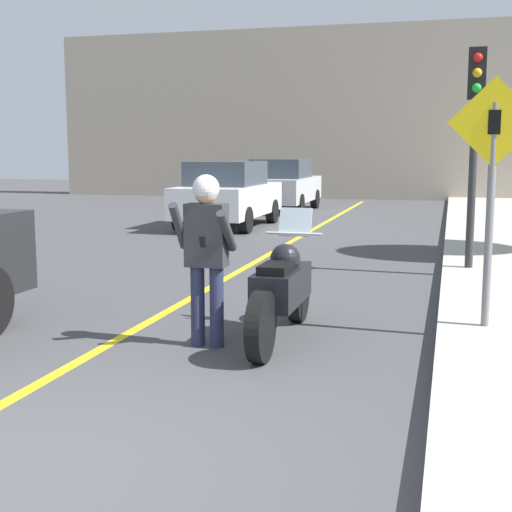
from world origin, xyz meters
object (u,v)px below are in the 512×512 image
motorcycle (282,290)px  crossing_sign (492,178)px  person_biker (206,242)px  traffic_light (475,116)px  parked_car_silver (282,185)px  parked_car_white (228,194)px

motorcycle → crossing_sign: size_ratio=0.92×
person_biker → traffic_light: traffic_light is taller
crossing_sign → traffic_light: (-0.08, 3.85, 0.80)m
crossing_sign → parked_car_silver: (-5.70, 15.07, -0.81)m
parked_car_white → parked_car_silver: bearing=87.9°
parked_car_silver → crossing_sign: bearing=-69.3°
crossing_sign → parked_car_silver: size_ratio=0.60×
traffic_light → parked_car_silver: size_ratio=0.79×
traffic_light → person_biker: bearing=-118.2°
person_biker → parked_car_white: 11.29m
motorcycle → crossing_sign: bearing=15.4°
person_biker → traffic_light: bearing=61.8°
parked_car_white → parked_car_silver: same height
motorcycle → parked_car_silver: bearing=103.2°
crossing_sign → traffic_light: traffic_light is taller
person_biker → traffic_light: 5.70m
parked_car_white → crossing_sign: bearing=-59.0°
parked_car_white → parked_car_silver: 5.27m
crossing_sign → parked_car_white: crossing_sign is taller
parked_car_silver → person_biker: bearing=-79.4°
person_biker → parked_car_white: bearing=106.4°
traffic_light → parked_car_silver: bearing=116.6°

